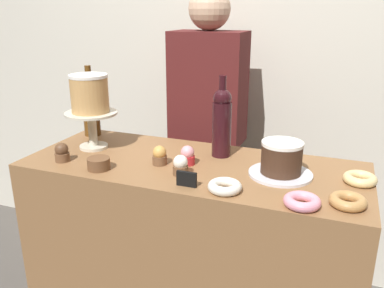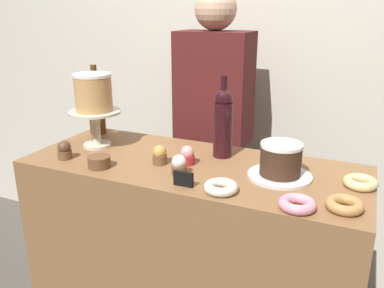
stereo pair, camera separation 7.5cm
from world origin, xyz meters
name	(u,v)px [view 1 (the left image)]	position (x,y,z in m)	size (l,w,h in m)	color
back_wall	(248,48)	(0.00, 0.84, 1.30)	(6.00, 0.05, 2.60)	beige
display_counter	(192,267)	(0.00, 0.00, 0.47)	(1.31, 0.52, 0.93)	brown
cake_stand_pedestal	(92,124)	(-0.46, 0.02, 1.04)	(0.22, 0.22, 0.16)	beige
white_layer_cake	(89,93)	(-0.46, 0.02, 1.17)	(0.16, 0.16, 0.16)	tan
silver_serving_platter	(280,174)	(0.34, 0.01, 0.94)	(0.23, 0.23, 0.01)	silver
chocolate_round_cake	(282,157)	(0.34, 0.01, 1.00)	(0.15, 0.15, 0.12)	#3D2619
wine_bottle_dark_red	(222,121)	(0.08, 0.13, 1.08)	(0.08, 0.08, 0.33)	black
wine_bottle_amber	(91,105)	(-0.57, 0.18, 1.08)	(0.08, 0.08, 0.33)	#5B3814
cupcake_vanilla	(181,166)	(0.00, -0.11, 0.97)	(0.06, 0.06, 0.07)	brown
cupcake_strawberry	(187,156)	(-0.01, -0.01, 0.97)	(0.06, 0.06, 0.07)	red
cupcake_chocolate	(62,153)	(-0.48, -0.16, 0.97)	(0.06, 0.06, 0.07)	brown
cupcake_caramel	(160,156)	(-0.11, -0.05, 0.97)	(0.06, 0.06, 0.07)	brown
donut_glazed	(360,179)	(0.60, 0.04, 0.95)	(0.11, 0.11, 0.03)	#E0C17F
donut_pink	(302,201)	(0.44, -0.21, 0.95)	(0.11, 0.11, 0.03)	pink
donut_sugar	(225,187)	(0.19, -0.19, 0.95)	(0.11, 0.11, 0.03)	silver
donut_maple	(348,201)	(0.56, -0.16, 0.95)	(0.11, 0.11, 0.03)	#B27F47
cookie_stack	(99,164)	(-0.30, -0.18, 0.96)	(0.08, 0.08, 0.04)	brown
price_sign_chalkboard	(187,179)	(0.06, -0.20, 0.96)	(0.07, 0.01, 0.05)	black
barista_figure	(208,142)	(-0.12, 0.54, 0.84)	(0.36, 0.22, 1.60)	black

